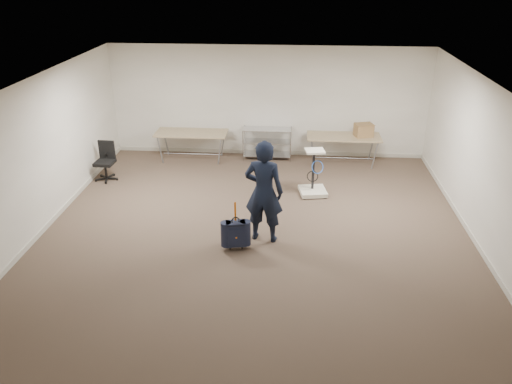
{
  "coord_description": "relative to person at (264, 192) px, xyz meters",
  "views": [
    {
      "loc": [
        0.63,
        -7.86,
        4.69
      ],
      "look_at": [
        0.01,
        0.3,
        0.85
      ],
      "focal_mm": 35.0,
      "sensor_mm": 36.0,
      "label": 1
    }
  ],
  "objects": [
    {
      "name": "folding_table_right",
      "position": [
        1.73,
        3.86,
        -0.28
      ],
      "size": [
        1.8,
        0.75,
        0.73
      ],
      "color": "#8C7A55",
      "rests_on": "ground"
    },
    {
      "name": "person",
      "position": [
        0.0,
        0.0,
        0.0
      ],
      "size": [
        0.76,
        0.56,
        1.91
      ],
      "primitive_type": "imported",
      "rotation": [
        0.0,
        0.0,
        2.98
      ],
      "color": "black",
      "rests_on": "ground"
    },
    {
      "name": "office_chair",
      "position": [
        -3.82,
        2.47,
        -0.68
      ],
      "size": [
        0.54,
        0.54,
        0.89
      ],
      "color": "black",
      "rests_on": "ground"
    },
    {
      "name": "cardboard_box",
      "position": [
        2.2,
        3.88,
        -0.07
      ],
      "size": [
        0.49,
        0.42,
        0.32
      ],
      "primitive_type": "cube",
      "rotation": [
        0.0,
        0.0,
        0.27
      ],
      "color": "#A0714A",
      "rests_on": "folding_table_right"
    },
    {
      "name": "suitcase",
      "position": [
        -0.46,
        -0.4,
        -0.64
      ],
      "size": [
        0.37,
        0.26,
        0.92
      ],
      "color": "black",
      "rests_on": "ground"
    },
    {
      "name": "room_shell",
      "position": [
        -0.17,
        1.29,
        -0.9
      ],
      "size": [
        8.0,
        9.0,
        9.0
      ],
      "color": "beige",
      "rests_on": "ground"
    },
    {
      "name": "ground",
      "position": [
        -0.17,
        -0.09,
        -0.95
      ],
      "size": [
        9.0,
        9.0,
        0.0
      ],
      "primitive_type": "plane",
      "color": "#48392C",
      "rests_on": "ground"
    },
    {
      "name": "wire_shelf",
      "position": [
        -0.17,
        4.11,
        -0.51
      ],
      "size": [
        1.22,
        0.47,
        0.8
      ],
      "color": "silver",
      "rests_on": "ground"
    },
    {
      "name": "equipment_cart",
      "position": [
        0.95,
        2.0,
        -0.68
      ],
      "size": [
        0.65,
        0.65,
        1.03
      ],
      "color": "silver",
      "rests_on": "ground"
    },
    {
      "name": "folding_table_left",
      "position": [
        -2.07,
        3.86,
        -0.28
      ],
      "size": [
        1.8,
        0.75,
        0.73
      ],
      "color": "#8C7A55",
      "rests_on": "ground"
    }
  ]
}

